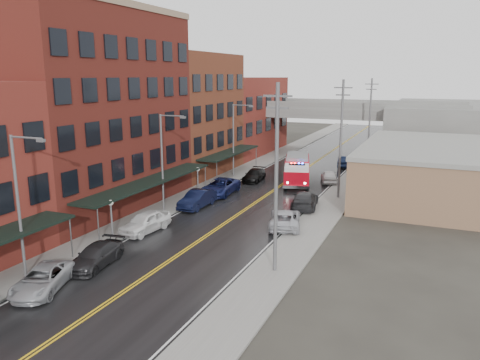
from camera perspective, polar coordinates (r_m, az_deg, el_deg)
The scene contains 32 objects.
road at distance 46.43m, azimuth 1.86°, elevation -2.81°, with size 11.00×160.00×0.02m, color black.
sidewalk_left at distance 49.44m, azimuth -6.05°, elevation -1.84°, with size 3.00×160.00×0.15m, color slate.
sidewalk_right at distance 44.40m, azimuth 10.69°, elevation -3.68°, with size 3.00×160.00×0.15m, color slate.
curb_left at distance 48.67m, azimuth -4.35°, elevation -2.04°, with size 0.30×160.00×0.15m, color gray.
curb_right at distance 44.76m, azimuth 8.63°, elevation -3.46°, with size 0.30×160.00×0.15m, color gray.
brick_building_b at distance 45.67m, azimuth -17.32°, elevation 7.83°, with size 9.00×20.00×18.00m, color #521D15.
brick_building_c at distance 60.16m, azimuth -6.36°, elevation 7.93°, with size 9.00×15.00×15.00m, color brown.
brick_building_far at distance 75.96m, azimuth 0.21°, elevation 7.85°, with size 9.00×20.00×12.00m, color maroon.
tan_building at distance 52.66m, azimuth 22.50°, elevation 0.86°, with size 14.00×22.00×5.00m, color #8F674D.
right_far_block at distance 82.17m, azimuth 24.40°, elevation 5.69°, with size 18.00×30.00×8.00m, color slate.
awning_1 at distance 43.06m, azimuth -10.89°, elevation -0.19°, with size 2.60×18.00×3.09m.
awning_2 at distance 58.10m, azimuth -1.24°, elevation 3.35°, with size 2.60×13.00×3.09m.
globe_lamp_1 at distance 37.15m, azimuth -15.45°, elevation -3.57°, with size 0.44×0.44×3.12m.
globe_lamp_2 at distance 48.50m, azimuth -5.18°, elevation 0.61°, with size 0.44×0.44×3.12m.
street_lamp_0 at distance 30.95m, azimuth -25.18°, elevation -2.06°, with size 2.64×0.22×9.00m.
street_lamp_1 at distance 42.95m, azimuth -9.22°, elevation 2.83°, with size 2.64×0.22×9.00m.
street_lamp_2 at distance 56.95m, azimuth -0.59°, elevation 5.40°, with size 2.64×0.22×9.00m.
utility_pole_0 at distance 28.84m, azimuth 4.44°, elevation 0.41°, with size 1.80×0.24×12.00m.
utility_pole_1 at distance 47.96m, azimuth 12.20°, elevation 5.08°, with size 1.80×0.24×12.00m.
utility_pole_2 at distance 67.59m, azimuth 15.52°, elevation 7.05°, with size 1.80×0.24×12.00m.
overpass at distance 75.74m, azimuth 10.81°, elevation 7.60°, with size 40.00×10.00×7.50m.
fire_truck at distance 54.79m, azimuth 6.97°, elevation 1.34°, with size 5.24×9.14×3.18m.
parked_car_left_2 at distance 30.36m, azimuth -22.94°, elevation -11.10°, with size 2.29×4.96×1.38m, color #A0A2A8.
parked_car_left_3 at distance 32.81m, azimuth -17.16°, elevation -8.82°, with size 1.98×4.87×1.41m, color black.
parked_car_left_4 at distance 38.60m, azimuth -11.48°, elevation -5.04°, with size 1.96×4.88×1.66m, color white.
parked_car_left_5 at distance 44.88m, azimuth -5.23°, elevation -2.33°, with size 1.75×5.01×1.65m, color black.
parked_car_left_6 at distance 49.64m, azimuth -2.42°, elevation -0.82°, with size 2.74×5.95×1.65m, color #151C4E.
parked_car_left_7 at distance 55.91m, azimuth 1.75°, elevation 0.58°, with size 1.95×4.80×1.39m, color black.
parked_car_right_0 at distance 39.18m, azimuth 5.49°, elevation -4.71°, with size 2.47×5.35×1.49m, color #B4B6BD.
parked_car_right_1 at distance 44.90m, azimuth 7.92°, elevation -2.41°, with size 2.28×5.60×1.62m, color #28282A.
parked_car_right_2 at distance 55.96m, azimuth 10.81°, elevation 0.43°, with size 1.77×4.41×1.50m, color white.
parked_car_right_3 at distance 65.98m, azimuth 12.69°, elevation 2.22°, with size 1.65×4.74×1.56m, color #0E1834.
Camera 1 is at (16.19, -11.71, 12.42)m, focal length 35.00 mm.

